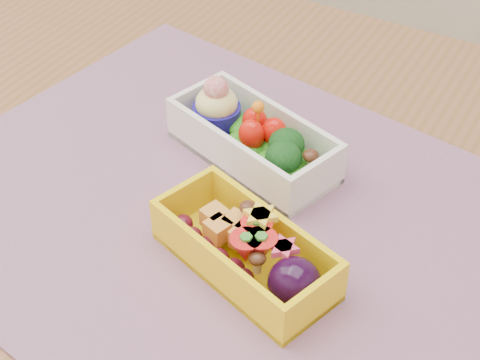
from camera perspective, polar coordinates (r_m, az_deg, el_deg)
The scene contains 4 objects.
table at distance 0.67m, azimuth -1.77°, elevation -10.48°, with size 1.20×0.80×0.75m.
placemat at distance 0.61m, azimuth -0.85°, elevation -2.78°, with size 0.52×0.40×0.00m, color gray.
bento_white at distance 0.65m, azimuth 0.95°, elevation 3.16°, with size 0.17×0.11×0.06m.
bento_yellow at distance 0.55m, azimuth 0.60°, elevation -5.39°, with size 0.16×0.11×0.05m.
Camera 1 is at (0.22, -0.35, 1.17)m, focal length 55.94 mm.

